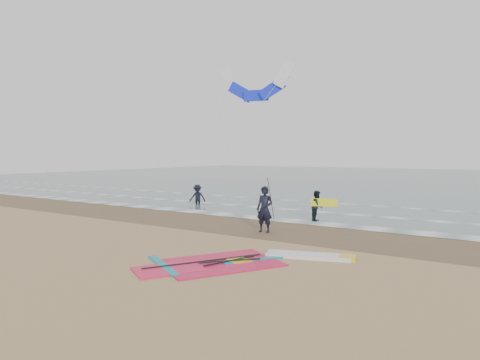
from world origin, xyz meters
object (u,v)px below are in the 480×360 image
Objects in this scene: person_wading at (197,192)px; windsurf_rig at (245,261)px; person_standing at (265,209)px; surf_kite at (256,86)px; person_walking at (317,206)px.

windsurf_rig is at bearing -67.71° from person_wading.
person_standing is 0.23× the size of surf_kite.
person_wading is (-10.56, 10.74, 0.81)m from windsurf_rig.
person_standing is at bearing 161.69° from person_walking.
windsurf_rig is at bearing 179.95° from person_walking.
surf_kite is at bearing 41.44° from person_walking.
windsurf_rig is 8.88m from person_walking.
person_wading is at bearing 69.19° from person_walking.
surf_kite is (2.01, 4.05, 7.20)m from person_wading.
person_walking is 0.18× the size of surf_kite.
person_wading is (-8.54, 6.03, -0.15)m from person_standing.
person_standing reaches higher than person_wading.
windsurf_rig is 15.08m from person_wading.
windsurf_rig is 5.21m from person_standing.
surf_kite is (-6.53, 10.08, 7.05)m from person_standing.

